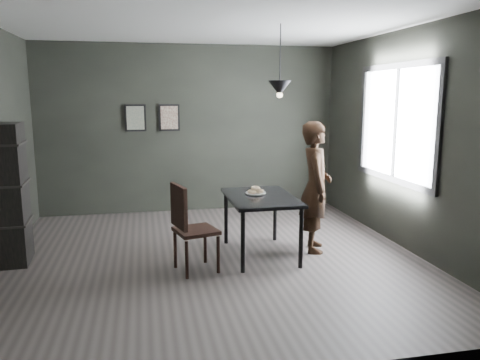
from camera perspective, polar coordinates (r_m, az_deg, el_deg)
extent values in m
plane|color=#36302E|center=(5.83, -3.32, -9.44)|extent=(5.00, 5.00, 0.00)
cube|color=black|center=(7.99, -6.07, 6.18)|extent=(5.00, 0.10, 2.80)
cube|color=silver|center=(5.55, -3.63, 18.92)|extent=(5.00, 5.00, 0.02)
cube|color=white|center=(6.52, 18.51, 6.55)|extent=(0.02, 1.80, 1.40)
cube|color=black|center=(6.51, 18.43, 6.55)|extent=(0.04, 1.96, 1.56)
cube|color=black|center=(5.74, 2.55, -2.16)|extent=(0.80, 1.20, 0.04)
cylinder|color=black|center=(5.25, 0.35, -7.57)|extent=(0.05, 0.05, 0.71)
cylinder|color=black|center=(5.43, 7.44, -7.06)|extent=(0.05, 0.05, 0.71)
cylinder|color=black|center=(6.27, -1.72, -4.60)|extent=(0.05, 0.05, 0.71)
cylinder|color=black|center=(6.42, 4.29, -4.27)|extent=(0.05, 0.05, 0.71)
cylinder|color=silver|center=(5.84, 1.92, -1.67)|extent=(0.23, 0.23, 0.01)
torus|color=#FBE4C3|center=(5.85, 2.36, -1.36)|extent=(0.12, 0.12, 0.04)
torus|color=#FBE4C3|center=(5.82, 1.47, -1.43)|extent=(0.12, 0.12, 0.04)
torus|color=#FBE4C3|center=(5.83, 1.92, -1.02)|extent=(0.17, 0.17, 0.06)
imported|color=black|center=(5.98, 9.19, -0.83)|extent=(0.54, 0.69, 1.65)
cube|color=black|center=(5.30, -5.38, -6.17)|extent=(0.54, 0.54, 0.04)
cube|color=black|center=(5.16, -7.47, -3.23)|extent=(0.16, 0.43, 0.48)
cylinder|color=black|center=(5.15, -6.50, -9.67)|extent=(0.04, 0.04, 0.43)
cylinder|color=black|center=(5.29, -2.67, -9.09)|extent=(0.04, 0.04, 0.43)
cylinder|color=black|center=(5.49, -7.90, -8.45)|extent=(0.04, 0.04, 0.43)
cylinder|color=black|center=(5.61, -4.27, -7.94)|extent=(0.04, 0.04, 0.43)
cube|color=black|center=(6.08, -26.11, -1.57)|extent=(0.35, 0.57, 1.66)
cylinder|color=black|center=(5.78, 4.92, 14.81)|extent=(0.01, 0.01, 0.75)
cone|color=black|center=(5.77, 4.86, 11.09)|extent=(0.28, 0.28, 0.18)
sphere|color=#FFE0B2|center=(5.76, 4.85, 10.30)|extent=(0.07, 0.07, 0.07)
cube|color=black|center=(7.91, -12.63, 7.40)|extent=(0.34, 0.03, 0.44)
cube|color=#405A4A|center=(7.89, -12.63, 7.39)|extent=(0.28, 0.01, 0.38)
cube|color=black|center=(7.92, -8.62, 7.53)|extent=(0.34, 0.03, 0.44)
cube|color=brown|center=(7.90, -8.61, 7.53)|extent=(0.28, 0.01, 0.38)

